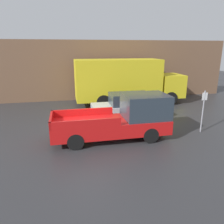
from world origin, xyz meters
TOP-DOWN VIEW (x-y plane):
  - ground_plane at (0.00, 0.00)m, footprint 60.00×60.00m
  - building_wall at (0.00, 8.24)m, footprint 28.00×0.15m
  - pickup_truck at (1.78, -0.85)m, footprint 5.75×1.97m
  - car at (3.05, 2.46)m, footprint 4.67×1.83m
  - delivery_truck at (3.79, 5.96)m, footprint 8.73×2.53m
  - parking_sign at (6.19, -0.95)m, footprint 0.30×0.07m

SIDE VIEW (x-z plane):
  - ground_plane at x=0.00m, z-range 0.00..0.00m
  - car at x=3.05m, z-range 0.01..1.62m
  - pickup_truck at x=1.78m, z-range -0.09..2.12m
  - parking_sign at x=6.19m, z-range 0.15..2.43m
  - delivery_truck at x=3.79m, z-range 0.13..3.71m
  - building_wall at x=0.00m, z-range 0.00..5.08m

